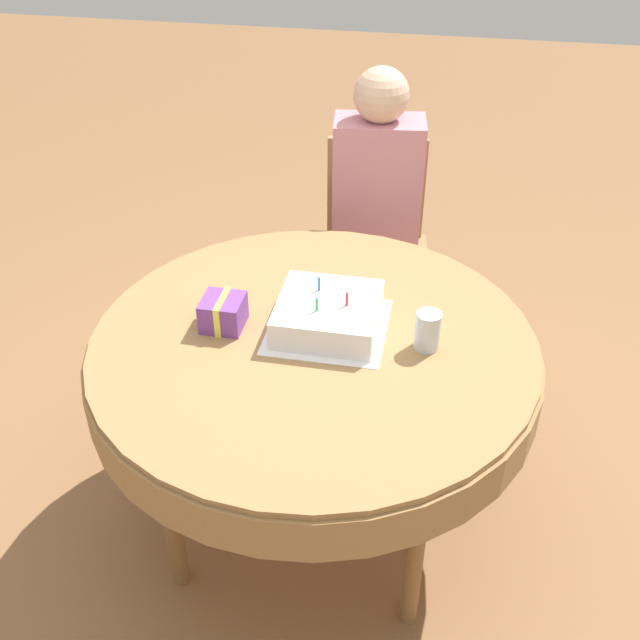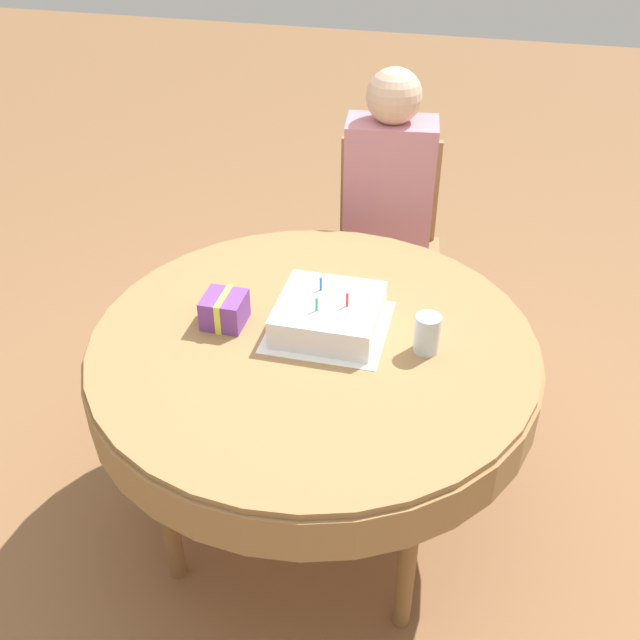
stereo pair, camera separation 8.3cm
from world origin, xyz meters
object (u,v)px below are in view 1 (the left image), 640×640
(person, at_px, (377,199))
(birthday_cake, at_px, (328,314))
(drinking_glass, at_px, (428,331))
(chair, at_px, (374,243))
(gift_box, at_px, (223,312))

(person, relative_size, birthday_cake, 4.21)
(person, xyz_separation_m, birthday_cake, (-0.03, -0.86, 0.05))
(person, relative_size, drinking_glass, 10.70)
(chair, bearing_deg, gift_box, -114.55)
(chair, distance_m, gift_box, 1.09)
(birthday_cake, distance_m, drinking_glass, 0.29)
(drinking_glass, distance_m, gift_box, 0.58)
(birthday_cake, height_order, drinking_glass, birthday_cake)
(drinking_glass, height_order, gift_box, drinking_glass)
(gift_box, bearing_deg, drinking_glass, 0.64)
(birthday_cake, bearing_deg, person, 87.95)
(drinking_glass, bearing_deg, chair, 104.91)
(person, bearing_deg, gift_box, -116.87)
(chair, xyz_separation_m, gift_box, (-0.31, -1.00, 0.30))
(chair, height_order, person, person)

